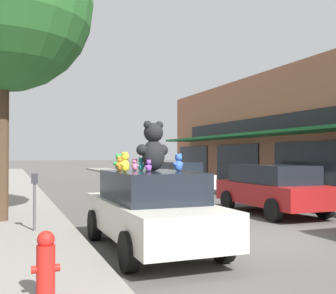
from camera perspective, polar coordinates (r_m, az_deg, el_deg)
The scene contains 18 objects.
ground_plane at distance 9.68m, azimuth 12.67°, elevation -12.08°, with size 260.00×260.00×0.00m, color #514F4C.
sidewalk_near at distance 8.14m, azimuth -19.45°, elevation -13.58°, with size 2.53×90.00×0.16m.
plush_art_car at distance 8.29m, azimuth -2.29°, elevation -8.35°, with size 1.91×4.36×1.53m.
teddy_bear_giant at distance 8.54m, azimuth -2.00°, elevation 0.03°, with size 0.77×0.52×1.01m.
teddy_bear_orange at distance 8.51m, azimuth -6.57°, elevation -2.29°, with size 0.19×0.21×0.29m.
teddy_bear_red at distance 8.81m, azimuth -2.15°, elevation -2.46°, with size 0.17×0.13×0.23m.
teddy_bear_pink at distance 8.52m, azimuth -4.52°, elevation -2.44°, with size 0.16×0.17×0.25m.
teddy_bear_blue at distance 8.12m, azimuth 1.42°, elevation -2.16°, with size 0.26×0.20×0.35m.
teddy_bear_white at distance 8.91m, azimuth -2.77°, elevation -2.13°, with size 0.20×0.24×0.33m.
teddy_bear_purple at distance 7.96m, azimuth -2.64°, elevation -2.59°, with size 0.18×0.13×0.23m.
teddy_bear_green at distance 8.80m, azimuth -6.66°, elevation -2.07°, with size 0.26×0.18×0.35m.
teddy_bear_teal at distance 8.57m, azimuth -3.66°, elevation -2.35°, with size 0.18×0.19×0.27m.
teddy_bear_yellow at distance 7.76m, azimuth -5.86°, elevation -2.11°, with size 0.25×0.26×0.38m.
parked_car_far_center at distance 13.55m, azimuth 13.98°, elevation -5.36°, with size 1.94×4.17×1.53m.
parked_car_far_right at distance 20.39m, azimuth 1.48°, elevation -4.05°, with size 1.81×4.75×1.50m.
street_tree at distance 12.28m, azimuth -21.46°, elevation 17.74°, with size 4.65×4.65×7.97m.
fire_hydrant at distance 5.37m, azimuth -16.23°, elevation -14.98°, with size 0.33×0.22×0.79m.
parking_meter at distance 9.89m, azimuth -17.64°, elevation -6.11°, with size 0.14×0.10×1.27m.
Camera 1 is at (-5.21, -7.94, 1.86)m, focal length 45.00 mm.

